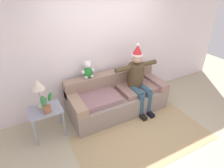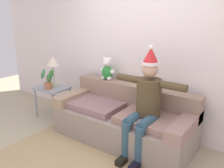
# 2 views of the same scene
# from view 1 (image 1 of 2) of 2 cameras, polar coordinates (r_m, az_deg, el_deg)

# --- Properties ---
(ground_plane) EXTENTS (10.00, 10.00, 0.00)m
(ground_plane) POSITION_cam_1_polar(r_m,az_deg,el_deg) (3.82, 9.06, -15.48)
(ground_plane) COLOR tan
(back_wall) EXTENTS (7.00, 0.10, 2.70)m
(back_wall) POSITION_cam_1_polar(r_m,az_deg,el_deg) (4.24, -2.03, 11.28)
(back_wall) COLOR silver
(back_wall) RESTS_ON ground_plane
(couch) EXTENTS (2.14, 0.91, 0.82)m
(couch) POSITION_cam_1_polar(r_m,az_deg,el_deg) (4.26, 1.40, -3.94)
(couch) COLOR gray
(couch) RESTS_ON ground_plane
(person_seated) EXTENTS (1.02, 0.77, 1.52)m
(person_seated) POSITION_cam_1_polar(r_m,az_deg,el_deg) (4.13, 7.89, 1.71)
(person_seated) COLOR #4B3B25
(person_seated) RESTS_ON ground_plane
(teddy_bear) EXTENTS (0.29, 0.17, 0.38)m
(teddy_bear) POSITION_cam_1_polar(r_m,az_deg,el_deg) (3.97, -7.24, 4.12)
(teddy_bear) COLOR #287F34
(teddy_bear) RESTS_ON couch
(side_table) EXTENTS (0.57, 0.46, 0.59)m
(side_table) POSITION_cam_1_polar(r_m,az_deg,el_deg) (3.72, -19.24, -8.34)
(side_table) COLOR #9094A5
(side_table) RESTS_ON ground_plane
(table_lamp) EXTENTS (0.24, 0.24, 0.57)m
(table_lamp) POSITION_cam_1_polar(r_m,az_deg,el_deg) (3.50, -21.48, -0.57)
(table_lamp) COLOR #B0BA8F
(table_lamp) RESTS_ON side_table
(potted_plant) EXTENTS (0.25, 0.24, 0.39)m
(potted_plant) POSITION_cam_1_polar(r_m,az_deg,el_deg) (3.48, -19.15, -5.65)
(potted_plant) COLOR #9D5F3F
(potted_plant) RESTS_ON side_table
(area_rug) EXTENTS (2.55, 1.33, 0.01)m
(area_rug) POSITION_cam_1_polar(r_m,az_deg,el_deg) (3.79, 9.42, -15.79)
(area_rug) COLOR tan
(area_rug) RESTS_ON ground_plane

